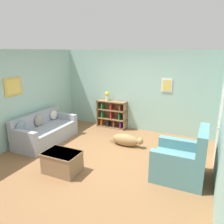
{
  "coord_description": "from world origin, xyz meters",
  "views": [
    {
      "loc": [
        2.25,
        -4.46,
        2.55
      ],
      "look_at": [
        0.0,
        0.4,
        1.05
      ],
      "focal_mm": 35.0,
      "sensor_mm": 36.0,
      "label": 1
    }
  ],
  "objects_px": {
    "bookshelf": "(112,114)",
    "vase": "(107,96)",
    "recliner_chair": "(182,161)",
    "couch": "(45,131)",
    "dog": "(126,140)",
    "coffee_table": "(62,162)"
  },
  "relations": [
    {
      "from": "couch",
      "to": "vase",
      "type": "distance_m",
      "value": 2.34
    },
    {
      "from": "couch",
      "to": "dog",
      "type": "height_order",
      "value": "couch"
    },
    {
      "from": "coffee_table",
      "to": "dog",
      "type": "height_order",
      "value": "coffee_table"
    },
    {
      "from": "recliner_chair",
      "to": "vase",
      "type": "xyz_separation_m",
      "value": [
        -2.8,
        2.23,
        0.73
      ]
    },
    {
      "from": "recliner_chair",
      "to": "coffee_table",
      "type": "relative_size",
      "value": 1.42
    },
    {
      "from": "recliner_chair",
      "to": "coffee_table",
      "type": "xyz_separation_m",
      "value": [
        -2.38,
        -0.86,
        -0.13
      ]
    },
    {
      "from": "recliner_chair",
      "to": "dog",
      "type": "height_order",
      "value": "recliner_chair"
    },
    {
      "from": "coffee_table",
      "to": "vase",
      "type": "xyz_separation_m",
      "value": [
        -0.42,
        3.09,
        0.86
      ]
    },
    {
      "from": "recliner_chair",
      "to": "vase",
      "type": "distance_m",
      "value": 3.65
    },
    {
      "from": "bookshelf",
      "to": "recliner_chair",
      "type": "distance_m",
      "value": 3.46
    },
    {
      "from": "recliner_chair",
      "to": "vase",
      "type": "height_order",
      "value": "vase"
    },
    {
      "from": "couch",
      "to": "recliner_chair",
      "type": "bearing_deg",
      "value": -4.4
    },
    {
      "from": "couch",
      "to": "bookshelf",
      "type": "xyz_separation_m",
      "value": [
        1.24,
        1.95,
        0.14
      ]
    },
    {
      "from": "bookshelf",
      "to": "coffee_table",
      "type": "bearing_deg",
      "value": -85.35
    },
    {
      "from": "bookshelf",
      "to": "vase",
      "type": "bearing_deg",
      "value": -172.47
    },
    {
      "from": "couch",
      "to": "vase",
      "type": "bearing_deg",
      "value": 61.06
    },
    {
      "from": "bookshelf",
      "to": "vase",
      "type": "relative_size",
      "value": 3.43
    },
    {
      "from": "vase",
      "to": "bookshelf",
      "type": "bearing_deg",
      "value": 7.53
    },
    {
      "from": "recliner_chair",
      "to": "vase",
      "type": "relative_size",
      "value": 3.66
    },
    {
      "from": "couch",
      "to": "coffee_table",
      "type": "xyz_separation_m",
      "value": [
        1.49,
        -1.16,
        -0.06
      ]
    },
    {
      "from": "bookshelf",
      "to": "recliner_chair",
      "type": "xyz_separation_m",
      "value": [
        2.63,
        -2.25,
        -0.08
      ]
    },
    {
      "from": "couch",
      "to": "dog",
      "type": "xyz_separation_m",
      "value": [
        2.26,
        0.7,
        -0.14
      ]
    }
  ]
}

